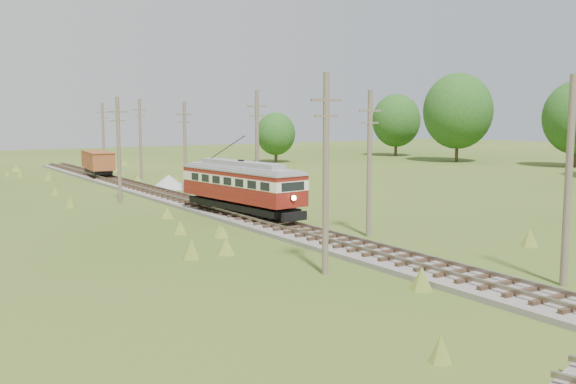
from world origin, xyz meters
TOP-DOWN VIEW (x-y plane):
  - railbed_main at (0.00, 34.00)m, footprint 3.60×96.00m
  - streetcar at (0.00, 27.66)m, footprint 3.90×11.54m
  - gondola at (0.00, 61.66)m, footprint 3.21×7.78m
  - gravel_pile at (3.01, 47.64)m, footprint 3.74×3.97m
  - utility_pole_r_1 at (3.10, 5.00)m, footprint 0.30×0.30m
  - utility_pole_r_2 at (3.30, 18.00)m, footprint 1.60×0.30m
  - utility_pole_r_3 at (3.20, 31.00)m, footprint 1.60×0.30m
  - utility_pole_r_4 at (3.00, 44.00)m, footprint 1.60×0.30m
  - utility_pole_r_5 at (3.40, 57.00)m, footprint 1.60×0.30m
  - utility_pole_r_6 at (3.20, 70.00)m, footprint 1.60×0.30m
  - utility_pole_l_a at (-4.20, 12.00)m, footprint 1.60×0.30m
  - utility_pole_l_b at (-4.50, 40.00)m, footprint 1.60×0.30m
  - tree_right_4 at (54.00, 58.00)m, footprint 10.50×10.50m
  - tree_right_5 at (56.00, 74.00)m, footprint 8.40×8.40m
  - tree_mid_b at (30.00, 72.00)m, footprint 5.88×5.88m

SIDE VIEW (x-z plane):
  - railbed_main at x=0.00m, z-range -0.09..0.48m
  - gravel_pile at x=3.01m, z-range -0.04..1.32m
  - gondola at x=0.00m, z-range 0.66..3.18m
  - streetcar at x=0.00m, z-range -0.14..5.08m
  - utility_pole_r_4 at x=3.00m, z-range 0.12..8.52m
  - tree_mid_b at x=30.00m, z-range 0.54..8.12m
  - utility_pole_r_1 at x=3.10m, z-range 0.00..8.80m
  - utility_pole_r_2 at x=3.30m, z-range 0.12..8.72m
  - utility_pole_l_b at x=-4.50m, z-range 0.12..8.72m
  - utility_pole_r_6 at x=3.20m, z-range 0.12..8.82m
  - utility_pole_r_5 at x=3.40m, z-range 0.13..9.03m
  - utility_pole_r_3 at x=3.20m, z-range 0.13..9.13m
  - utility_pole_l_a at x=-4.20m, z-range 0.13..9.13m
  - tree_right_5 at x=56.00m, z-range 0.78..11.60m
  - tree_right_4 at x=54.00m, z-range 0.98..14.51m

